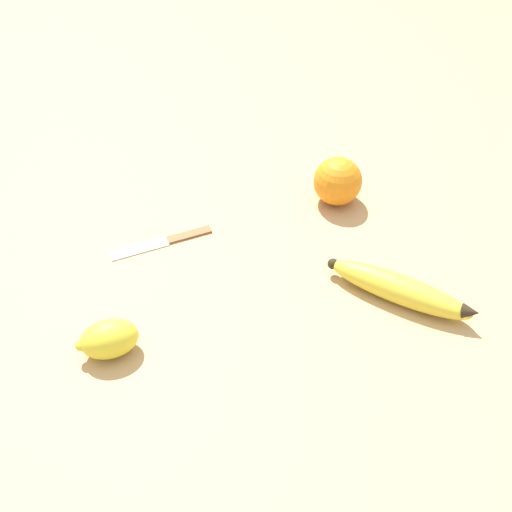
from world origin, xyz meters
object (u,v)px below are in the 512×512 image
Objects in this scene: paring_knife at (165,241)px; banana at (400,289)px; lemon at (109,339)px; orange at (338,181)px.

banana is at bearing -132.71° from paring_knife.
lemon is (-0.40, 0.08, 0.01)m from banana.
paring_knife is (0.13, 0.18, -0.02)m from lemon.
lemon is at bearing -159.80° from orange.
banana is at bearing -11.11° from lemon.
orange is (0.03, 0.24, 0.02)m from banana.
lemon reaches higher than paring_knife.
lemon is (-0.44, -0.16, -0.02)m from orange.
orange is 0.47m from lemon.
orange reaches higher than banana.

